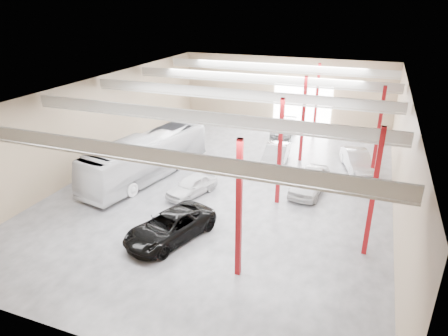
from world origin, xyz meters
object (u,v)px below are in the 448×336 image
Objects in this scene: coach_bus at (147,157)px; car_right_near at (357,160)px; car_row_a at (192,186)px; car_right_far at (310,181)px; car_row_b at (276,155)px; car_row_c at (284,128)px; black_sedan at (170,227)px.

coach_bus is 2.47× the size of car_right_near.
car_right_far is at bearing 43.04° from car_row_a.
car_row_a is at bearing -121.92° from car_row_b.
car_right_near reaches higher than car_row_c.
car_row_a is (4.34, -1.53, -0.94)m from coach_bus.
black_sedan is 20.48m from car_row_c.
car_row_a is 0.85× the size of car_right_near.
car_right_far is (3.41, -4.16, 0.03)m from car_row_b.
coach_bus is 2.11× the size of black_sedan.
car_row_b reaches higher than car_right_near.
car_row_b is at bearing 171.76° from car_right_near.
car_row_b reaches higher than car_row_a.
car_right_near is at bearing 5.77° from car_row_b.
black_sedan is 16.62m from car_right_near.
coach_bus is 11.94m from car_right_far.
car_right_near is at bearing -42.20° from car_row_c.
car_right_far is (-2.80, -5.20, 0.05)m from car_right_near.
coach_bus is 2.42× the size of car_row_b.
car_row_a is 8.51m from car_row_b.
car_row_b is 7.58m from car_row_c.
car_right_far is (11.78, 1.81, -0.80)m from coach_bus.
black_sedan is 1.15× the size of car_row_b.
car_row_a is 8.15m from car_right_far.
car_row_a is 0.83× the size of car_row_b.
car_right_near is (9.05, 13.94, 0.01)m from black_sedan.
coach_bus is at bearing 179.38° from car_row_a.
car_right_near is at bearing 35.88° from coach_bus.
black_sedan is 1.17× the size of car_right_near.
car_row_a is 0.82× the size of car_right_far.
car_right_near is (6.21, 1.04, -0.01)m from car_row_b.
coach_bus reaches higher than car_row_a.
coach_bus is at bearing -119.06° from car_row_c.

